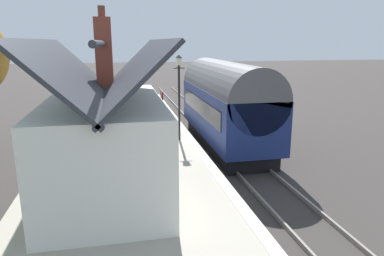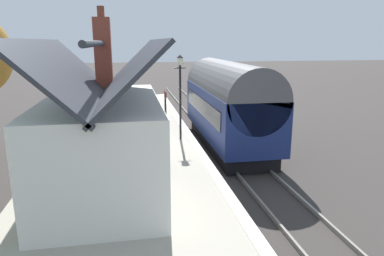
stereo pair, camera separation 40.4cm
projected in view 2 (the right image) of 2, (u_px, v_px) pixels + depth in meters
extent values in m
plane|color=#383330|center=(223.00, 164.00, 15.48)|extent=(160.00, 160.00, 0.00)
cube|color=#A39B8C|center=(126.00, 161.00, 14.66)|extent=(32.00, 6.47, 0.82)
cube|color=beige|center=(197.00, 147.00, 15.08)|extent=(32.00, 0.36, 0.02)
cube|color=gray|center=(258.00, 160.00, 15.74)|extent=(52.00, 0.08, 0.14)
cube|color=gray|center=(227.00, 162.00, 15.49)|extent=(52.00, 0.08, 0.14)
cube|color=black|center=(227.00, 140.00, 18.03)|extent=(8.13, 2.29, 0.70)
cube|color=navy|center=(228.00, 111.00, 17.67)|extent=(8.83, 2.70, 2.30)
cylinder|color=#515154|center=(228.00, 88.00, 17.40)|extent=(8.83, 2.65, 2.65)
cube|color=black|center=(202.00, 106.00, 17.37)|extent=(7.51, 0.03, 0.80)
cylinder|color=black|center=(215.00, 127.00, 20.57)|extent=(0.70, 2.16, 0.70)
cylinder|color=black|center=(243.00, 156.00, 15.50)|extent=(0.70, 2.16, 0.70)
cube|color=black|center=(209.00, 91.00, 21.82)|extent=(0.04, 2.16, 0.90)
cylinder|color=#F2EDCC|center=(208.00, 107.00, 22.07)|extent=(0.06, 0.24, 0.24)
cube|color=red|center=(208.00, 114.00, 22.22)|extent=(0.16, 2.56, 0.24)
cube|color=white|center=(104.00, 144.00, 10.70)|extent=(6.56, 3.33, 2.79)
cube|color=#2D3038|center=(128.00, 71.00, 10.32)|extent=(7.06, 1.92, 1.85)
cube|color=#2D3038|center=(70.00, 72.00, 10.03)|extent=(7.06, 1.92, 1.85)
cylinder|color=#2D3038|center=(98.00, 43.00, 9.98)|extent=(7.06, 0.16, 0.16)
cube|color=brown|center=(103.00, 54.00, 12.02)|extent=(0.56, 0.56, 2.45)
cylinder|color=brown|center=(101.00, 12.00, 11.68)|extent=(0.24, 0.24, 0.36)
cube|color=slate|center=(157.00, 144.00, 11.88)|extent=(0.90, 0.06, 2.10)
cube|color=slate|center=(160.00, 136.00, 10.39)|extent=(0.80, 0.05, 1.10)
cube|color=slate|center=(154.00, 117.00, 13.07)|extent=(0.80, 0.05, 1.10)
cube|color=brown|center=(139.00, 105.00, 22.65)|extent=(1.41, 0.44, 0.06)
cube|color=brown|center=(142.00, 101.00, 22.63)|extent=(1.40, 0.15, 0.40)
cube|color=black|center=(140.00, 110.00, 22.18)|extent=(0.07, 0.36, 0.44)
cube|color=black|center=(138.00, 107.00, 23.24)|extent=(0.07, 0.36, 0.44)
cube|color=brown|center=(138.00, 124.00, 17.33)|extent=(1.42, 0.47, 0.06)
cube|color=brown|center=(142.00, 120.00, 17.31)|extent=(1.40, 0.17, 0.40)
cube|color=black|center=(140.00, 132.00, 16.85)|extent=(0.08, 0.36, 0.44)
cube|color=black|center=(138.00, 126.00, 17.91)|extent=(0.08, 0.36, 0.44)
cube|color=#9E5138|center=(144.00, 101.00, 25.97)|extent=(0.72, 0.32, 0.29)
ellipsoid|color=#4C8C2D|center=(143.00, 98.00, 25.91)|extent=(0.65, 0.29, 0.29)
cylinder|color=teal|center=(74.00, 128.00, 17.95)|extent=(0.39, 0.39, 0.30)
ellipsoid|color=#2D7233|center=(74.00, 121.00, 17.87)|extent=(0.53, 0.53, 0.50)
cone|color=#BD2772|center=(74.00, 118.00, 17.82)|extent=(0.10, 0.10, 0.21)
cube|color=teal|center=(159.00, 128.00, 17.73)|extent=(0.94, 0.32, 0.35)
ellipsoid|color=#4C8C2D|center=(159.00, 123.00, 17.66)|extent=(0.85, 0.29, 0.29)
cylinder|color=black|center=(180.00, 103.00, 15.91)|extent=(0.10, 0.10, 3.45)
cylinder|color=black|center=(180.00, 68.00, 15.53)|extent=(0.05, 0.50, 0.05)
cube|color=beige|center=(180.00, 61.00, 15.46)|extent=(0.24, 0.24, 0.32)
cone|color=black|center=(180.00, 56.00, 15.41)|extent=(0.32, 0.32, 0.14)
cylinder|color=black|center=(166.00, 109.00, 20.89)|extent=(0.06, 0.06, 1.10)
cylinder|color=black|center=(165.00, 107.00, 21.46)|extent=(0.06, 0.06, 1.10)
cube|color=maroon|center=(165.00, 95.00, 20.99)|extent=(0.90, 0.06, 0.44)
cube|color=black|center=(165.00, 95.00, 20.99)|extent=(0.96, 0.03, 0.50)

